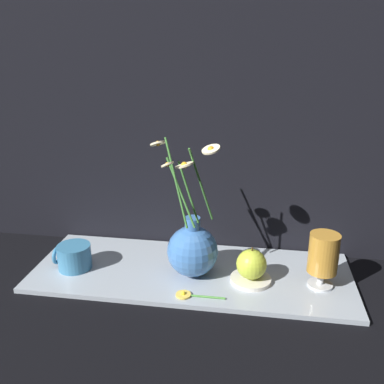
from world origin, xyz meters
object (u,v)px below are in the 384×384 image
tea_glass (323,255)px  orange_fruit (251,264)px  yellow_mug (74,257)px  vase_with_flowers (192,249)px

tea_glass → orange_fruit: size_ratio=1.66×
yellow_mug → orange_fruit: orange_fruit is taller
vase_with_flowers → yellow_mug: bearing=-176.9°
tea_glass → orange_fruit: bearing=-178.2°
yellow_mug → tea_glass: size_ratio=0.71×
tea_glass → vase_with_flowers: bearing=178.8°
vase_with_flowers → yellow_mug: (-0.31, -0.02, -0.04)m
tea_glass → orange_fruit: 0.17m
vase_with_flowers → tea_glass: bearing=-1.2°
vase_with_flowers → tea_glass: 0.32m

